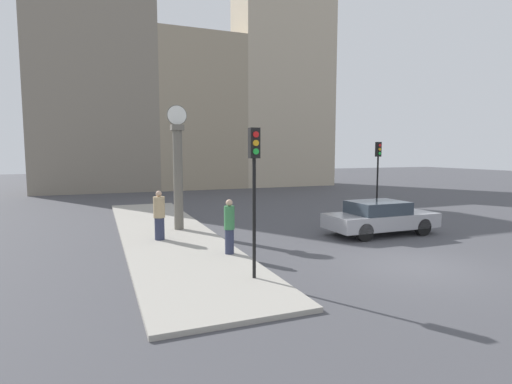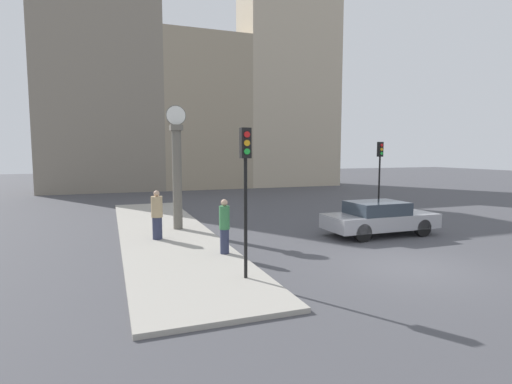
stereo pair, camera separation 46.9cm
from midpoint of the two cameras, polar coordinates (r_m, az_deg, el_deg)
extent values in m
plane|color=#47474C|center=(12.77, 21.85, -9.93)|extent=(120.00, 120.00, 0.00)
cube|color=#A39E93|center=(16.80, -12.07, -5.71)|extent=(3.57, 18.48, 0.12)
cube|color=gray|center=(37.44, -21.10, 15.58)|extent=(10.00, 5.00, 19.97)
cube|color=gray|center=(38.03, -7.07, 11.07)|extent=(7.90, 5.00, 13.81)
cube|color=#B7A88E|center=(41.15, 4.96, 14.20)|extent=(9.25, 5.00, 18.83)
cube|color=#9E9EA3|center=(17.02, 18.06, -3.93)|extent=(4.56, 1.87, 0.58)
cube|color=#2D3842|center=(16.83, 17.63, -2.17)|extent=(2.19, 1.68, 0.50)
cylinder|color=black|center=(18.57, 19.89, -3.93)|extent=(0.70, 0.22, 0.70)
cylinder|color=black|center=(17.36, 23.41, -4.72)|extent=(0.70, 0.22, 0.70)
cylinder|color=black|center=(16.90, 12.51, -4.65)|extent=(0.70, 0.22, 0.70)
cylinder|color=black|center=(15.57, 15.82, -5.63)|extent=(0.70, 0.22, 0.70)
cylinder|color=black|center=(10.19, -0.18, -3.87)|extent=(0.09, 0.09, 3.08)
cube|color=black|center=(10.05, -0.18, 7.01)|extent=(0.26, 0.20, 0.76)
cylinder|color=red|center=(9.94, 0.06, 8.22)|extent=(0.15, 0.04, 0.15)
cylinder|color=orange|center=(9.94, 0.06, 7.02)|extent=(0.15, 0.04, 0.15)
cylinder|color=green|center=(9.93, 0.06, 5.81)|extent=(0.15, 0.04, 0.15)
cylinder|color=black|center=(21.79, 17.76, 0.73)|extent=(0.09, 0.09, 3.11)
cube|color=black|center=(21.72, 17.92, 5.83)|extent=(0.26, 0.20, 0.76)
cylinder|color=red|center=(21.62, 18.13, 6.38)|extent=(0.15, 0.04, 0.15)
cylinder|color=orange|center=(21.62, 18.11, 5.82)|extent=(0.15, 0.04, 0.15)
cylinder|color=green|center=(21.62, 18.10, 5.27)|extent=(0.15, 0.04, 0.15)
cylinder|color=#666056|center=(16.97, -10.42, 1.67)|extent=(0.38, 0.38, 4.12)
cube|color=#666056|center=(16.95, -10.55, 9.03)|extent=(0.50, 0.50, 0.23)
cylinder|color=#666056|center=(16.99, -10.59, 10.71)|extent=(0.83, 0.04, 0.83)
cylinder|color=white|center=(16.99, -10.59, 10.71)|extent=(0.77, 0.06, 0.77)
cylinder|color=#2D334C|center=(12.87, -3.46, -7.04)|extent=(0.29, 0.29, 0.79)
cylinder|color=#387A47|center=(12.72, -3.48, -3.67)|extent=(0.34, 0.34, 0.74)
sphere|color=tan|center=(12.65, -3.50, -1.53)|extent=(0.22, 0.22, 0.22)
cylinder|color=#2D334C|center=(15.30, -13.06, -5.05)|extent=(0.36, 0.36, 0.83)
cylinder|color=tan|center=(15.18, -13.13, -2.07)|extent=(0.42, 0.42, 0.77)
sphere|color=tan|center=(15.12, -13.18, -0.21)|extent=(0.22, 0.22, 0.22)
camera|label=1|loc=(0.23, -89.29, 0.07)|focal=28.00mm
camera|label=2|loc=(0.23, 90.71, -0.07)|focal=28.00mm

